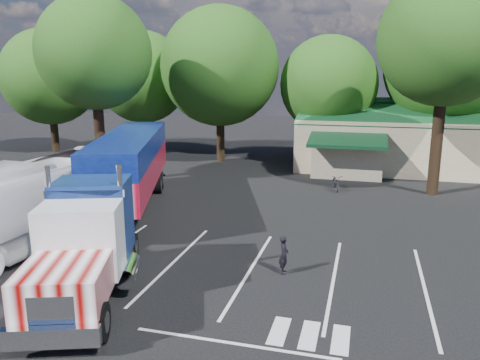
% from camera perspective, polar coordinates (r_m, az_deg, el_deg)
% --- Properties ---
extents(ground, '(120.00, 120.00, 0.00)m').
position_cam_1_polar(ground, '(24.76, -2.62, -4.76)').
color(ground, black).
rests_on(ground, ground).
extents(event_hall, '(24.20, 14.12, 5.55)m').
position_cam_1_polar(event_hall, '(41.11, 24.20, 4.37)').
color(event_hall, tan).
rests_on(event_hall, ground).
extents(tree_row_a, '(9.00, 9.00, 11.68)m').
position_cam_1_polar(tree_row_a, '(48.72, -22.19, 11.56)').
color(tree_row_a, black).
rests_on(tree_row_a, ground).
extents(tree_row_b, '(8.40, 8.40, 11.35)m').
position_cam_1_polar(tree_row_b, '(45.06, -11.79, 12.16)').
color(tree_row_b, black).
rests_on(tree_row_b, ground).
extents(tree_row_c, '(10.00, 10.00, 13.05)m').
position_cam_1_polar(tree_row_c, '(40.55, -2.47, 13.64)').
color(tree_row_c, black).
rests_on(tree_row_c, ground).
extents(tree_row_d, '(8.00, 8.00, 10.60)m').
position_cam_1_polar(tree_row_d, '(40.09, 10.74, 11.36)').
color(tree_row_d, black).
rests_on(tree_row_d, ground).
extents(tree_row_e, '(9.60, 9.60, 12.90)m').
position_cam_1_polar(tree_row_e, '(40.85, 23.89, 12.64)').
color(tree_row_e, black).
rests_on(tree_row_e, ground).
extents(tree_near_left, '(7.60, 7.60, 12.65)m').
position_cam_1_polar(tree_near_left, '(33.57, -17.34, 14.57)').
color(tree_near_left, black).
rests_on(tree_near_left, ground).
extents(tree_near_right, '(8.00, 8.00, 13.50)m').
position_cam_1_polar(tree_near_right, '(31.29, 23.86, 15.43)').
color(tree_near_right, black).
rests_on(tree_near_right, ground).
extents(semi_truck, '(9.50, 20.93, 4.46)m').
position_cam_1_polar(semi_truck, '(23.92, -14.14, 0.48)').
color(semi_truck, black).
rests_on(semi_truck, ground).
extents(woman, '(0.41, 0.58, 1.50)m').
position_cam_1_polar(woman, '(18.10, 5.37, -9.05)').
color(woman, black).
rests_on(woman, ground).
extents(bicycle, '(1.11, 2.07, 1.04)m').
position_cam_1_polar(bicycle, '(31.28, 11.58, -0.27)').
color(bicycle, black).
rests_on(bicycle, ground).
extents(tour_bus, '(3.96, 13.52, 3.72)m').
position_cam_1_polar(tour_bus, '(22.67, -24.52, -2.71)').
color(tour_bus, white).
rests_on(tour_bus, ground).
extents(silver_sedan, '(4.01, 1.97, 1.26)m').
position_cam_1_polar(silver_sedan, '(37.01, 19.67, 1.44)').
color(silver_sedan, '#96989D').
rests_on(silver_sedan, ground).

